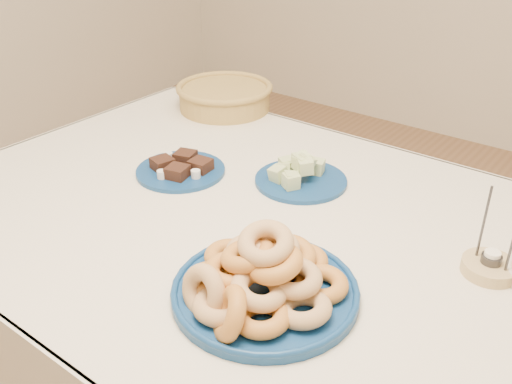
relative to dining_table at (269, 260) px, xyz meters
The scene contains 6 objects.
dining_table is the anchor object (origin of this frame).
donut_platter 0.31m from the dining_table, 56.66° to the right, with size 0.45×0.45×0.16m.
melon_plate 0.24m from the dining_table, 104.74° to the left, with size 0.26×0.26×0.08m.
brownie_plate 0.36m from the dining_table, behind, with size 0.24×0.24×0.04m.
wicker_basket 0.75m from the dining_table, 138.07° to the left, with size 0.42×0.42×0.09m.
candle_holder 0.49m from the dining_table, 13.65° to the left, with size 0.13×0.13×0.18m.
Camera 1 is at (0.65, -0.89, 1.44)m, focal length 40.00 mm.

